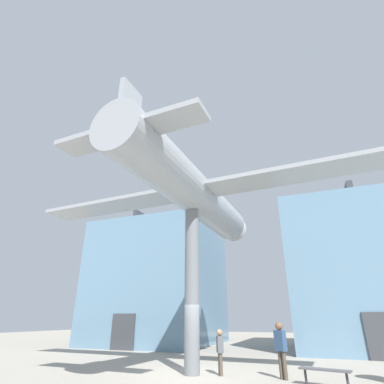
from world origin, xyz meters
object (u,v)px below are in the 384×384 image
object	(u,v)px
visitor_second	(281,345)
plaza_bench	(325,371)
suspended_airplane	(194,193)
visitor_person	(220,349)
support_pylon_central	(192,285)

from	to	relation	value
visitor_second	plaza_bench	bearing A→B (deg)	-173.64
suspended_airplane	visitor_second	xyz separation A→B (m)	(3.34, 0.08, -6.46)
suspended_airplane	plaza_bench	world-z (taller)	suspended_airplane
suspended_airplane	plaza_bench	distance (m)	8.56
suspended_airplane	visitor_person	distance (m)	6.73
suspended_airplane	plaza_bench	size ratio (longest dim) A/B	10.73
support_pylon_central	visitor_person	world-z (taller)	support_pylon_central
support_pylon_central	visitor_person	size ratio (longest dim) A/B	4.16
support_pylon_central	visitor_second	bearing A→B (deg)	5.03
support_pylon_central	visitor_second	xyz separation A→B (m)	(3.35, 0.29, -2.20)
suspended_airplane	visitor_second	bearing A→B (deg)	4.38
support_pylon_central	suspended_airplane	distance (m)	4.26
support_pylon_central	plaza_bench	size ratio (longest dim) A/B	4.08
suspended_airplane	visitor_second	distance (m)	7.28
visitor_person	visitor_second	bearing A→B (deg)	64.10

